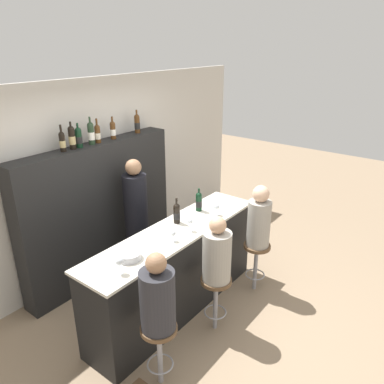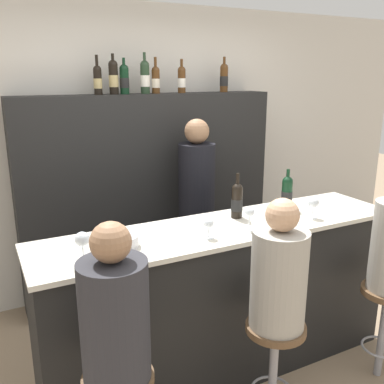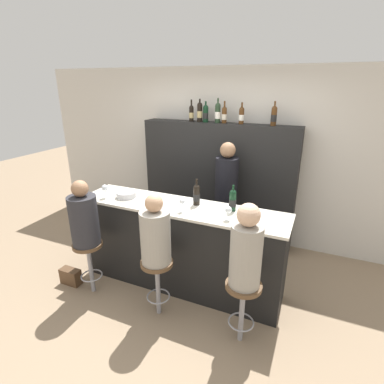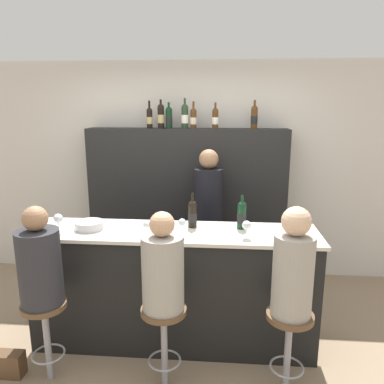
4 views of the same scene
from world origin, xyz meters
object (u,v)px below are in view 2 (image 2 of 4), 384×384
object	(u,v)px
wine_bottle_backbar_0	(98,79)
guest_seated_left	(115,314)
wine_bottle_counter_0	(237,200)
wine_bottle_backbar_2	(124,79)
metal_bowl	(117,241)
wine_bottle_backbar_3	(145,77)
bartender	(197,220)
wine_bottle_backbar_6	(224,78)
wine_glass_1	(209,224)
wine_bottle_counter_1	(287,192)
wine_glass_2	(250,213)
wine_bottle_backbar_1	(113,77)
wine_glass_3	(314,203)
wine_bottle_backbar_4	(156,79)
guest_seated_middle	(279,273)
bar_stool_middle	(275,348)
wine_bottle_backbar_5	(182,79)
wine_glass_0	(82,240)

from	to	relation	value
wine_bottle_backbar_0	guest_seated_left	size ratio (longest dim) A/B	0.41
wine_bottle_counter_0	wine_bottle_backbar_2	world-z (taller)	wine_bottle_backbar_2
wine_bottle_backbar_0	metal_bowl	distance (m)	1.60
metal_bowl	guest_seated_left	bearing A→B (deg)	-109.33
wine_bottle_backbar_3	bartender	size ratio (longest dim) A/B	0.20
guest_seated_left	wine_bottle_backbar_6	bearing A→B (deg)	48.05
wine_bottle_backbar_2	wine_glass_1	distance (m)	1.64
wine_bottle_counter_1	wine_glass_2	xyz separation A→B (m)	(-0.49, -0.24, -0.01)
wine_bottle_backbar_1	wine_glass_3	xyz separation A→B (m)	(0.91, -1.43, -0.81)
wine_bottle_backbar_4	guest_seated_middle	world-z (taller)	wine_bottle_backbar_4
wine_bottle_backbar_2	wine_bottle_backbar_4	bearing A→B (deg)	-0.00
bartender	wine_bottle_counter_1	bearing A→B (deg)	-68.12
wine_bottle_backbar_4	bar_stool_middle	size ratio (longest dim) A/B	0.46
wine_bottle_backbar_1	wine_bottle_backbar_3	size ratio (longest dim) A/B	0.96
wine_bottle_backbar_5	guest_seated_middle	size ratio (longest dim) A/B	0.39
wine_bottle_backbar_1	bartender	world-z (taller)	wine_bottle_backbar_1
guest_seated_left	guest_seated_middle	world-z (taller)	guest_seated_left
wine_bottle_counter_0	guest_seated_middle	distance (m)	0.72
wine_bottle_backbar_4	wine_glass_1	distance (m)	1.66
wine_glass_1	bar_stool_middle	world-z (taller)	wine_glass_1
wine_glass_1	bartender	distance (m)	1.19
wine_bottle_backbar_3	wine_glass_2	world-z (taller)	wine_bottle_backbar_3
wine_bottle_backbar_4	wine_glass_3	distance (m)	1.72
wine_bottle_counter_1	guest_seated_middle	size ratio (longest dim) A/B	0.40
wine_glass_1	wine_bottle_backbar_6	bearing A→B (deg)	56.33
wine_bottle_backbar_2	metal_bowl	xyz separation A→B (m)	(-0.51, -1.31, -0.87)
wine_bottle_backbar_6	wine_bottle_backbar_5	bearing A→B (deg)	180.00
wine_bottle_backbar_4	wine_glass_0	bearing A→B (deg)	-125.37
wine_bottle_backbar_0	wine_glass_2	distance (m)	1.71
wine_bottle_counter_1	wine_glass_0	world-z (taller)	wine_bottle_counter_1
guest_seated_left	bar_stool_middle	xyz separation A→B (m)	(0.91, 0.00, -0.47)
wine_bottle_counter_0	wine_bottle_backbar_5	bearing A→B (deg)	82.19
wine_bottle_backbar_2	wine_bottle_backbar_5	world-z (taller)	wine_bottle_backbar_2
wine_glass_0	guest_seated_left	size ratio (longest dim) A/B	0.22
wine_bottle_backbar_0	wine_glass_0	world-z (taller)	wine_bottle_backbar_0
guest_seated_middle	bartender	xyz separation A→B (m)	(0.27, 1.46, -0.20)
guest_seated_middle	wine_bottle_backbar_5	bearing A→B (deg)	80.19
wine_glass_0	wine_glass_2	xyz separation A→B (m)	(1.03, 0.00, -0.01)
guest_seated_left	wine_bottle_backbar_5	bearing A→B (deg)	56.41
wine_bottle_backbar_4	metal_bowl	distance (m)	1.76
wine_bottle_counter_1	wine_glass_2	world-z (taller)	wine_bottle_counter_1
wine_glass_0	bar_stool_middle	world-z (taller)	wine_glass_0
wine_bottle_backbar_4	wine_bottle_backbar_5	world-z (taller)	wine_bottle_backbar_4
wine_bottle_backbar_4	wine_glass_2	size ratio (longest dim) A/B	1.99
wine_bottle_backbar_5	wine_glass_0	world-z (taller)	wine_bottle_backbar_5
wine_bottle_backbar_6	guest_seated_left	xyz separation A→B (m)	(-1.66, -1.85, -0.99)
wine_bottle_backbar_4	guest_seated_middle	xyz separation A→B (m)	(-0.07, -1.85, -0.99)
wine_glass_0	metal_bowl	bearing A→B (deg)	28.13
wine_bottle_backbar_0	wine_glass_3	bearing A→B (deg)	-53.95
wine_glass_3	bartender	bearing A→B (deg)	108.45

